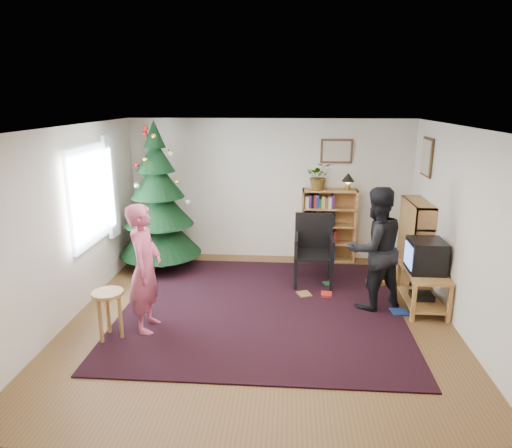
# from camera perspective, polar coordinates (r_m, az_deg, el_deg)

# --- Properties ---
(floor) EXTENTS (5.00, 5.00, 0.00)m
(floor) POSITION_cam_1_polar(r_m,az_deg,el_deg) (6.22, 0.58, -11.67)
(floor) COLOR brown
(floor) RESTS_ON ground
(ceiling) EXTENTS (5.00, 5.00, 0.00)m
(ceiling) POSITION_cam_1_polar(r_m,az_deg,el_deg) (5.54, 0.65, 12.00)
(ceiling) COLOR white
(ceiling) RESTS_ON wall_back
(wall_back) EXTENTS (5.00, 0.02, 2.50)m
(wall_back) POSITION_cam_1_polar(r_m,az_deg,el_deg) (8.18, 1.74, 4.30)
(wall_back) COLOR silver
(wall_back) RESTS_ON floor
(wall_front) EXTENTS (5.00, 0.02, 2.50)m
(wall_front) POSITION_cam_1_polar(r_m,az_deg,el_deg) (3.43, -2.14, -12.10)
(wall_front) COLOR silver
(wall_front) RESTS_ON floor
(wall_left) EXTENTS (0.02, 5.00, 2.50)m
(wall_left) POSITION_cam_1_polar(r_m,az_deg,el_deg) (6.41, -22.28, -0.03)
(wall_left) COLOR silver
(wall_left) RESTS_ON floor
(wall_right) EXTENTS (0.02, 5.00, 2.50)m
(wall_right) POSITION_cam_1_polar(r_m,az_deg,el_deg) (6.13, 24.62, -0.96)
(wall_right) COLOR silver
(wall_right) RESTS_ON floor
(rug) EXTENTS (3.80, 3.60, 0.02)m
(rug) POSITION_cam_1_polar(r_m,az_deg,el_deg) (6.48, 0.75, -10.38)
(rug) COLOR black
(rug) RESTS_ON floor
(window_pane) EXTENTS (0.04, 1.20, 1.40)m
(window_pane) POSITION_cam_1_polar(r_m,az_deg,el_deg) (6.87, -20.10, 3.32)
(window_pane) COLOR silver
(window_pane) RESTS_ON wall_left
(curtain) EXTENTS (0.06, 0.35, 1.60)m
(curtain) POSITION_cam_1_polar(r_m,az_deg,el_deg) (7.49, -17.67, 4.47)
(curtain) COLOR silver
(curtain) RESTS_ON wall_left
(picture_back) EXTENTS (0.55, 0.03, 0.42)m
(picture_back) POSITION_cam_1_polar(r_m,az_deg,el_deg) (8.08, 10.04, 8.96)
(picture_back) COLOR #4C3319
(picture_back) RESTS_ON wall_back
(picture_right) EXTENTS (0.03, 0.50, 0.60)m
(picture_right) POSITION_cam_1_polar(r_m,az_deg,el_deg) (7.63, 20.61, 7.83)
(picture_right) COLOR #4C3319
(picture_right) RESTS_ON wall_right
(christmas_tree) EXTENTS (1.38, 1.38, 2.51)m
(christmas_tree) POSITION_cam_1_polar(r_m,az_deg,el_deg) (7.81, -12.10, 1.86)
(christmas_tree) COLOR #3F2816
(christmas_tree) RESTS_ON rug
(bookshelf_back) EXTENTS (0.95, 0.30, 1.30)m
(bookshelf_back) POSITION_cam_1_polar(r_m,az_deg,el_deg) (8.19, 9.04, -0.10)
(bookshelf_back) COLOR #AF713E
(bookshelf_back) RESTS_ON floor
(bookshelf_right) EXTENTS (0.30, 0.95, 1.30)m
(bookshelf_right) POSITION_cam_1_polar(r_m,az_deg,el_deg) (7.61, 19.23, -1.99)
(bookshelf_right) COLOR #AF713E
(bookshelf_right) RESTS_ON floor
(tv_stand) EXTENTS (0.52, 0.93, 0.55)m
(tv_stand) POSITION_cam_1_polar(r_m,az_deg,el_deg) (6.77, 20.12, -7.26)
(tv_stand) COLOR #AF713E
(tv_stand) RESTS_ON floor
(crt_tv) EXTENTS (0.47, 0.50, 0.44)m
(crt_tv) POSITION_cam_1_polar(r_m,az_deg,el_deg) (6.62, 20.45, -3.72)
(crt_tv) COLOR black
(crt_tv) RESTS_ON tv_stand
(armchair) EXTENTS (0.61, 0.61, 1.09)m
(armchair) POSITION_cam_1_polar(r_m,az_deg,el_deg) (7.21, 7.19, -2.77)
(armchair) COLOR black
(armchair) RESTS_ON rug
(stool) EXTENTS (0.37, 0.37, 0.62)m
(stool) POSITION_cam_1_polar(r_m,az_deg,el_deg) (5.80, -17.98, -9.32)
(stool) COLOR #AF713E
(stool) RESTS_ON floor
(person_standing) EXTENTS (0.40, 0.60, 1.63)m
(person_standing) POSITION_cam_1_polar(r_m,az_deg,el_deg) (5.79, -13.68, -5.42)
(person_standing) COLOR #BD4B69
(person_standing) RESTS_ON rug
(person_by_chair) EXTENTS (1.02, 0.93, 1.71)m
(person_by_chair) POSITION_cam_1_polar(r_m,az_deg,el_deg) (6.41, 14.63, -3.02)
(person_by_chair) COLOR black
(person_by_chair) RESTS_ON rug
(potted_plant) EXTENTS (0.44, 0.39, 0.47)m
(potted_plant) POSITION_cam_1_polar(r_m,az_deg,el_deg) (7.98, 7.87, 5.96)
(potted_plant) COLOR gray
(potted_plant) RESTS_ON bookshelf_back
(table_lamp) EXTENTS (0.22, 0.22, 0.30)m
(table_lamp) POSITION_cam_1_polar(r_m,az_deg,el_deg) (8.04, 11.44, 5.62)
(table_lamp) COLOR #A57F33
(table_lamp) RESTS_ON bookshelf_back
(floor_clutter) EXTENTS (1.48, 1.15, 0.08)m
(floor_clutter) POSITION_cam_1_polar(r_m,az_deg,el_deg) (7.00, 11.17, -8.36)
(floor_clutter) COLOR #A51E19
(floor_clutter) RESTS_ON rug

